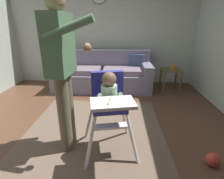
{
  "coord_description": "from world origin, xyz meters",
  "views": [
    {
      "loc": [
        0.42,
        -1.87,
        1.4
      ],
      "look_at": [
        0.34,
        -0.27,
        0.8
      ],
      "focal_mm": 27.68,
      "sensor_mm": 36.0,
      "label": 1
    }
  ],
  "objects": [
    {
      "name": "high_chair",
      "position": [
        0.31,
        -0.17,
        0.66
      ],
      "size": [
        0.7,
        0.8,
        0.96
      ],
      "rotation": [
        0.0,
        0.0,
        -1.38
      ],
      "color": "white",
      "rests_on": "ground"
    },
    {
      "name": "area_rug",
      "position": [
        0.08,
        0.01,
        0.0
      ],
      "size": [
        1.89,
        2.36,
        0.01
      ],
      "primitive_type": "cube",
      "color": "brown",
      "rests_on": "ground"
    },
    {
      "name": "wall_far",
      "position": [
        0.0,
        2.46,
        1.31
      ],
      "size": [
        5.14,
        0.06,
        2.62
      ],
      "primitive_type": "cube",
      "color": "beige",
      "rests_on": "ground"
    },
    {
      "name": "side_table",
      "position": [
        1.5,
        1.73,
        0.38
      ],
      "size": [
        0.4,
        0.4,
        0.52
      ],
      "color": "brown",
      "rests_on": "ground"
    },
    {
      "name": "adult_standing",
      "position": [
        -0.18,
        -0.14,
        0.96
      ],
      "size": [
        0.51,
        0.52,
        1.7
      ],
      "rotation": [
        0.0,
        0.0,
        -0.06
      ],
      "color": "#666249",
      "rests_on": "ground"
    },
    {
      "name": "sippy_cup",
      "position": [
        1.52,
        1.73,
        0.57
      ],
      "size": [
        0.07,
        0.07,
        0.1
      ],
      "primitive_type": "cylinder",
      "color": "orange",
      "rests_on": "side_table"
    },
    {
      "name": "ground",
      "position": [
        0.0,
        0.0,
        -0.05
      ],
      "size": [
        5.94,
        6.46,
        0.1
      ],
      "primitive_type": "cube",
      "color": "brown"
    },
    {
      "name": "couch",
      "position": [
        0.02,
        1.94,
        0.33
      ],
      "size": [
        2.17,
        0.86,
        0.86
      ],
      "rotation": [
        0.0,
        0.0,
        -1.57
      ],
      "color": "slate",
      "rests_on": "ground"
    },
    {
      "name": "toy_ball",
      "position": [
        1.41,
        -0.39,
        0.07
      ],
      "size": [
        0.14,
        0.14,
        0.14
      ],
      "primitive_type": "sphere",
      "color": "#D13D33",
      "rests_on": "ground"
    }
  ]
}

